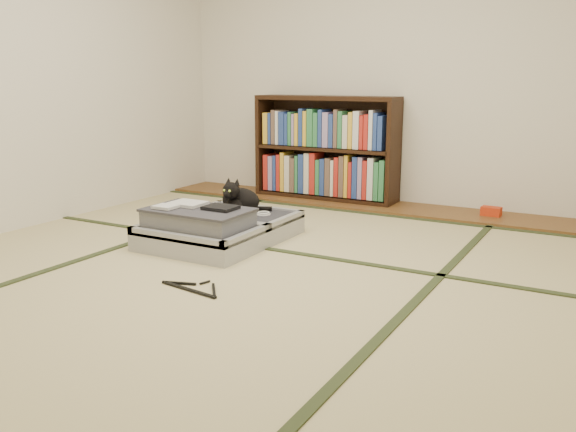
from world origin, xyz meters
The scene contains 10 objects.
floor centered at (0.00, 0.00, 0.00)m, with size 4.50×4.50×0.00m, color #CABC86.
wood_strip centered at (0.00, 2.00, 0.01)m, with size 4.00×0.50×0.02m, color brown.
red_item centered at (0.95, 2.03, 0.06)m, with size 0.15×0.09×0.07m, color red.
room_shell centered at (0.00, 0.00, 1.46)m, with size 4.50×4.50×4.50m.
tatami_borders centered at (0.00, 0.49, 0.00)m, with size 4.00×4.50×0.01m.
bookcase centered at (-0.52, 2.07, 0.45)m, with size 1.31×0.30×0.92m.
suitcase centered at (-0.51, 0.38, 0.10)m, with size 0.75×1.00×0.29m.
cat centered at (-0.52, 0.67, 0.24)m, with size 0.33×0.33×0.27m.
cable_coil centered at (-0.34, 0.70, 0.15)m, with size 0.10×0.10×0.02m.
hanger centered at (-0.07, -0.45, 0.01)m, with size 0.40×0.21×0.01m.
Camera 1 is at (1.83, -2.85, 1.08)m, focal length 38.00 mm.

